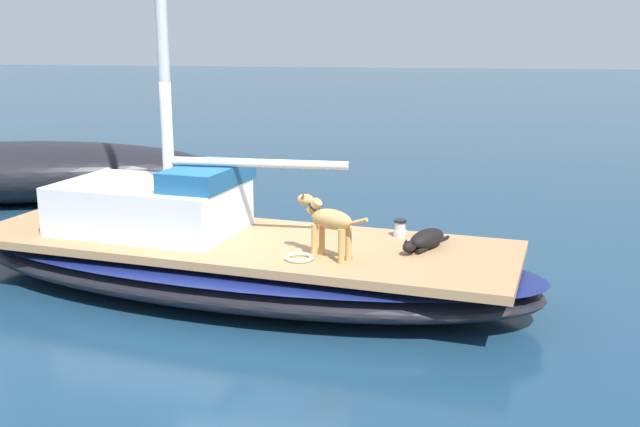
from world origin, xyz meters
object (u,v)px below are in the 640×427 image
dog_tan (328,221)px  deck_winch (400,229)px  coiled_rope (299,258)px  moored_boat_starboard_side (18,170)px  sailboat_main (239,264)px  dog_black (425,240)px

dog_tan → deck_winch: 1.30m
coiled_rope → moored_boat_starboard_side: (4.84, 6.26, -0.09)m
sailboat_main → moored_boat_starboard_side: 6.77m
dog_tan → sailboat_main: bearing=62.8°
moored_boat_starboard_side → deck_winch: bearing=-117.0°
moored_boat_starboard_side → dog_black: bearing=-118.9°
dog_black → coiled_rope: bearing=115.9°
deck_winch → moored_boat_starboard_side: 8.17m
dog_black → deck_winch: size_ratio=4.12×
sailboat_main → dog_black: (-0.07, -2.23, 0.43)m
sailboat_main → deck_winch: size_ratio=35.94×
dog_tan → coiled_rope: size_ratio=2.67×
dog_black → sailboat_main: bearing=88.3°
moored_boat_starboard_side → coiled_rope: bearing=-127.7°
deck_winch → sailboat_main: bearing=102.2°
sailboat_main → dog_tan: size_ratio=8.72×
coiled_rope → moored_boat_starboard_side: size_ratio=0.04×
coiled_rope → dog_black: bearing=-64.1°
dog_tan → coiled_rope: 0.51m
dog_tan → dog_black: 1.22m
coiled_rope → moored_boat_starboard_side: bearing=52.3°
sailboat_main → dog_tan: bearing=-117.2°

